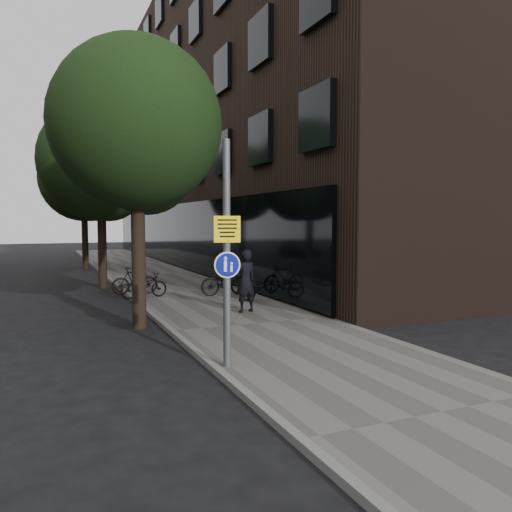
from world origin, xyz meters
TOP-DOWN VIEW (x-y plane):
  - ground at (0.00, 0.00)m, footprint 120.00×120.00m
  - sidewalk at (0.25, 10.00)m, footprint 4.50×60.00m
  - curb_edge at (-2.00, 10.00)m, footprint 0.15×60.00m
  - building_right_dark_brick at (8.50, 22.00)m, footprint 12.00×40.00m
  - street_tree_near at (-2.53, 4.64)m, footprint 4.40×4.40m
  - street_tree_mid at (-2.53, 13.14)m, footprint 5.00×5.00m
  - street_tree_far at (-2.53, 22.14)m, footprint 5.00×5.00m
  - signpost at (-1.80, -0.05)m, footprint 0.48×0.14m
  - pedestrian at (0.59, 4.94)m, footprint 0.75×0.56m
  - parked_bike_facade_near at (2.00, 6.91)m, footprint 1.84×0.99m
  - parked_bike_facade_far at (1.15, 8.30)m, footprint 1.82×0.66m
  - parked_bike_curb_near at (-1.66, 8.89)m, footprint 1.75×0.85m
  - parked_bike_curb_far at (-1.80, 9.91)m, footprint 1.68×0.50m

SIDE VIEW (x-z plane):
  - ground at x=0.00m, z-range 0.00..0.00m
  - sidewalk at x=0.25m, z-range 0.00..0.12m
  - curb_edge at x=-2.00m, z-range 0.00..0.13m
  - parked_bike_curb_near at x=-1.66m, z-range 0.12..1.00m
  - parked_bike_facade_near at x=2.00m, z-range 0.12..1.04m
  - parked_bike_curb_far at x=-1.80m, z-range 0.12..1.13m
  - parked_bike_facade_far at x=1.15m, z-range 0.12..1.19m
  - pedestrian at x=0.59m, z-range 0.12..1.97m
  - signpost at x=-1.80m, z-range 0.14..4.31m
  - street_tree_near at x=-2.53m, z-range 1.36..8.86m
  - street_tree_mid at x=-2.53m, z-range 1.21..9.01m
  - street_tree_far at x=-2.53m, z-range 1.21..9.01m
  - building_right_dark_brick at x=8.50m, z-range 0.00..18.00m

